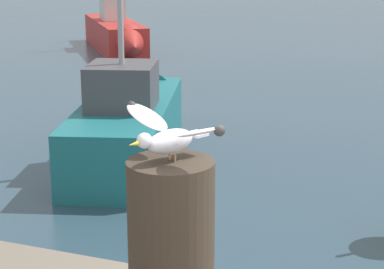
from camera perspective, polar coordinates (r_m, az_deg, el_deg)
The scene contains 4 objects.
mooring_post at distance 2.90m, azimuth -1.78°, elevation -9.44°, with size 0.37×0.37×0.76m, color #382D23.
seagull at distance 2.72m, azimuth -1.93°, elevation -0.02°, with size 0.57×0.39×0.21m.
boat_red at distance 21.09m, azimuth -6.44°, elevation 8.53°, with size 4.45×5.43×4.05m.
boat_teal at distance 10.35m, azimuth -5.06°, elevation 1.45°, with size 2.51×4.93×3.55m.
Camera 1 is at (-0.11, -2.90, 2.99)m, focal length 62.60 mm.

